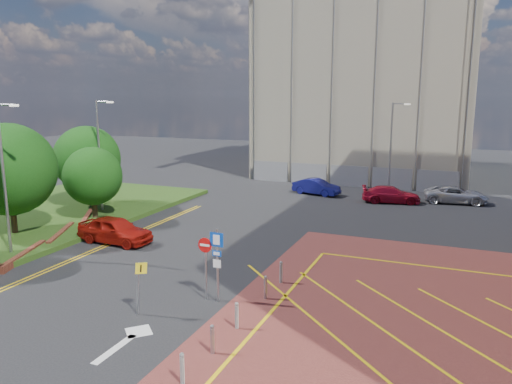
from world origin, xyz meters
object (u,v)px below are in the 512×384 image
Objects in this scene: car_red_left at (115,230)px; tree_d at (87,159)px; tree_c at (93,176)px; lamp_left_far at (100,151)px; car_red_back at (391,195)px; car_silver_back at (456,195)px; sign_cluster at (213,257)px; car_blue_back at (316,187)px; tree_b at (9,169)px; lamp_back at (392,145)px; lamp_left_near at (4,173)px; warning_sign at (139,281)px.

tree_d is at bearing 51.44° from car_red_left.
lamp_left_far reaches higher than tree_c.
car_silver_back reaches higher than car_red_back.
sign_cluster is 0.69× the size of car_red_back.
car_blue_back is 0.91× the size of car_red_back.
tree_b is at bearing -98.77° from lamp_left_far.
car_red_back is at bearing -80.76° from lamp_back.
car_red_left is (4.52, -3.63, -2.40)m from tree_c.
car_red_left is at bearing -41.38° from tree_d.
lamp_back is at bearing -28.30° from car_red_left.
car_silver_back is (4.88, 1.85, 0.02)m from car_red_back.
car_blue_back is at bearing 45.90° from lamp_left_far.
tree_d is 1.30× the size of car_red_left.
car_red_back is at bearing 43.32° from tree_b.
tree_d is 0.76× the size of lamp_left_far.
tree_b is 5.49m from tree_c.
tree_b is 0.84× the size of lamp_left_far.
lamp_left_far is (-2.00, 10.00, 0.00)m from lamp_left_near.
car_silver_back is (24.02, 13.92, -3.97)m from lamp_left_far.
warning_sign is at bearing -44.31° from tree_d.
warning_sign is at bearing -134.24° from car_red_left.
car_red_back is at bearing -85.72° from car_blue_back.
lamp_back is at bearing 57.60° from lamp_left_near.
sign_cluster is (13.80, -9.02, -1.24)m from tree_c.
warning_sign is 26.41m from car_blue_back.
lamp_left_near is at bearing 162.37° from warning_sign.
lamp_back is at bearing 49.59° from tree_b.
lamp_left_near reaches higher than car_red_left.
lamp_left_near is 1.72× the size of car_red_left.
tree_d is at bearing 154.32° from lamp_left_far.
warning_sign is at bearing -24.93° from tree_b.
sign_cluster is (-3.78, -27.02, -2.41)m from lamp_back.
tree_c reaches higher than car_silver_back.
car_silver_back is at bearing -81.57° from car_red_back.
tree_d is at bearing 135.69° from warning_sign.
car_red_back is at bearing 52.17° from lamp_left_near.
tree_c is at bearing 97.69° from lamp_left_near.
lamp_left_near is at bearing -44.25° from tree_b.
lamp_left_near is at bearing -69.65° from tree_d.
lamp_left_far reaches higher than car_blue_back.
tree_c is (2.00, 5.00, -1.04)m from tree_b.
car_blue_back is at bearing 90.11° from warning_sign.
sign_cluster reaches higher than car_silver_back.
car_blue_back is (14.69, 12.01, -3.18)m from tree_d.
lamp_back is 6.95m from car_silver_back.
tree_d is 2.71× the size of warning_sign.
lamp_left_near reaches higher than tree_b.
warning_sign is at bearing -130.92° from sign_cluster.
lamp_back is 7.56m from car_blue_back.
car_red_back is at bearing 32.24° from lamp_left_far.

